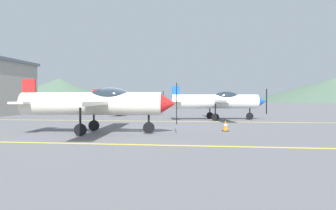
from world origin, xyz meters
name	(u,v)px	position (x,y,z in m)	size (l,w,h in m)	color
ground_plane	(128,132)	(0.00, 0.00, 0.00)	(400.00, 400.00, 0.00)	slate
apron_line_near	(98,144)	(0.00, -4.43, 0.01)	(80.00, 0.16, 0.01)	yellow
apron_line_far	(153,121)	(0.00, 7.51, 0.01)	(80.00, 0.16, 0.01)	yellow
airplane_near	(98,103)	(-1.32, -0.92, 1.55)	(8.02, 9.22, 2.76)	silver
airplane_mid	(219,101)	(5.12, 9.71, 1.55)	(8.05, 9.21, 2.76)	white
airplane_far	(127,100)	(-4.41, 16.23, 1.55)	(7.98, 9.20, 2.76)	silver
traffic_cone_front	(226,126)	(5.18, 0.94, 0.29)	(0.36, 0.36, 0.59)	black
hill_left	(59,90)	(-71.11, 133.03, 5.91)	(60.82, 60.82, 11.82)	#4C6651
hill_centerleft	(333,90)	(63.19, 138.70, 5.61)	(79.01, 79.01, 11.22)	#4C6651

